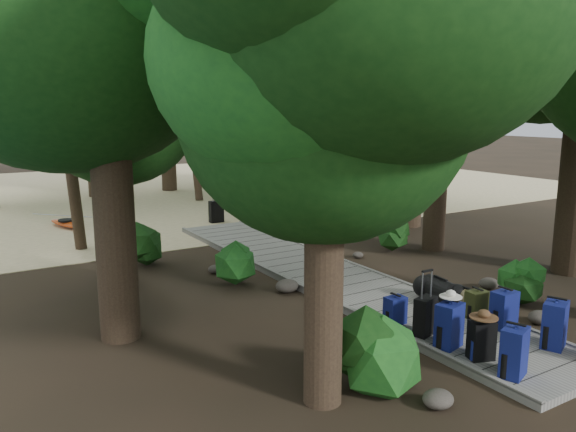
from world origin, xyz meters
TOP-DOWN VIEW (x-y plane):
  - ground at (0.00, 0.00)m, footprint 120.00×120.00m
  - sand_beach at (0.00, 16.00)m, footprint 40.00×22.00m
  - boardwalk at (0.00, 1.00)m, footprint 2.00×12.00m
  - backpack_left_a at (-0.66, -4.32)m, footprint 0.48×0.41m
  - backpack_left_b at (-0.60, -3.74)m, footprint 0.41×0.35m
  - backpack_left_c at (-0.68, -3.20)m, footprint 0.47×0.39m
  - backpack_left_d at (-0.73, -2.07)m, footprint 0.34×0.25m
  - backpack_right_b at (0.68, -4.04)m, footprint 0.52×0.45m
  - backpack_right_c at (0.67, -3.15)m, footprint 0.41×0.30m
  - backpack_right_d at (0.64, -2.62)m, footprint 0.38×0.29m
  - duffel_right_khaki at (0.80, -2.28)m, footprint 0.42×0.60m
  - duffel_right_black at (0.70, -1.72)m, footprint 0.55×0.77m
  - suitcase_on_boardwalk at (-0.65, -2.68)m, footprint 0.44×0.32m
  - lone_suitcase_on_sand at (0.49, 7.80)m, footprint 0.45×0.27m
  - hat_brown at (-0.61, -3.76)m, footprint 0.40×0.40m
  - hat_white at (-0.61, -3.14)m, footprint 0.34×0.34m
  - kayak at (-3.85, 9.43)m, footprint 1.85×3.59m
  - sun_lounger at (3.02, 9.48)m, footprint 0.94×2.08m
  - tree_right_c at (3.93, 1.56)m, footprint 4.76×4.76m
  - tree_right_d at (5.51, 4.19)m, footprint 6.45×6.45m
  - tree_right_e at (4.29, 7.31)m, footprint 4.58×4.58m
  - tree_right_f at (6.53, 9.27)m, footprint 5.96×5.96m
  - tree_left_a at (-3.11, -3.35)m, footprint 4.17×4.17m
  - tree_left_b at (-4.74, 0.05)m, footprint 5.04×5.04m
  - tree_left_c at (-3.88, 2.86)m, footprint 4.02×4.02m
  - tree_back_a at (-1.50, 15.53)m, footprint 5.52×5.52m
  - tree_back_b at (1.75, 15.67)m, footprint 5.32×5.32m
  - tree_back_c at (4.65, 16.00)m, footprint 5.54×5.54m
  - palm_right_a at (2.95, 5.47)m, footprint 4.22×4.22m
  - palm_right_b at (5.23, 10.65)m, footprint 4.48×4.48m
  - palm_right_c at (2.00, 12.46)m, footprint 4.25×4.25m
  - palm_left_a at (-4.26, 6.41)m, footprint 4.09×4.09m
  - rock_left_a at (-1.97, -4.23)m, footprint 0.41×0.37m
  - rock_left_b at (-2.37, -2.47)m, footprint 0.37×0.34m
  - rock_left_c at (-1.23, 0.58)m, footprint 0.48×0.43m
  - rock_left_d at (-1.91, 2.58)m, footprint 0.34×0.31m
  - rock_right_a at (1.61, -3.18)m, footprint 0.42×0.38m
  - rock_right_b at (2.43, -1.45)m, footprint 0.43×0.39m
  - rock_right_c at (1.66, 1.90)m, footprint 0.28×0.25m
  - rock_right_d at (3.04, 4.36)m, footprint 0.53×0.48m
  - shrub_left_a at (-2.27, -3.33)m, footprint 1.18×1.18m
  - shrub_left_b at (-1.82, 1.49)m, footprint 0.98×0.98m
  - shrub_left_c at (-3.10, 4.15)m, footprint 1.08×1.08m
  - shrub_right_a at (2.33, -2.31)m, footprint 0.93×0.93m
  - shrub_right_b at (2.77, 2.06)m, footprint 1.13×1.13m
  - shrub_right_c at (2.30, 5.92)m, footprint 0.90×0.90m

SIDE VIEW (x-z plane):
  - ground at x=0.00m, z-range 0.00..0.00m
  - sand_beach at x=0.00m, z-range 0.00..0.02m
  - boardwalk at x=0.00m, z-range 0.00..0.12m
  - rock_right_c at x=1.66m, z-range 0.00..0.16m
  - rock_left_d at x=-1.91m, z-range 0.00..0.19m
  - rock_left_b at x=-2.37m, z-range 0.00..0.20m
  - rock_left_a at x=-1.97m, z-range 0.00..0.22m
  - rock_right_a at x=1.61m, z-range 0.00..0.23m
  - rock_right_b at x=2.43m, z-range 0.00..0.24m
  - rock_left_c at x=-1.23m, z-range 0.00..0.26m
  - rock_right_d at x=3.04m, z-range 0.00..0.29m
  - kayak at x=-3.85m, z-range 0.02..0.37m
  - duffel_right_khaki at x=0.80m, z-range 0.12..0.50m
  - sun_lounger at x=3.02m, z-range 0.02..0.67m
  - duffel_right_black at x=0.70m, z-range 0.12..0.57m
  - lone_suitcase_on_sand at x=0.49m, z-range 0.02..0.72m
  - backpack_left_d at x=-0.73m, z-range 0.12..0.64m
  - backpack_right_d at x=0.64m, z-range 0.12..0.66m
  - shrub_right_c at x=2.30m, z-range 0.00..0.81m
  - shrub_right_a at x=2.33m, z-range 0.00..0.83m
  - suitcase_on_boardwalk at x=-0.65m, z-range 0.12..0.74m
  - backpack_left_b at x=-0.60m, z-range 0.12..0.75m
  - shrub_left_b at x=-1.82m, z-range 0.00..0.88m
  - backpack_right_c at x=0.67m, z-range 0.12..0.81m
  - shrub_left_c at x=-3.10m, z-range 0.00..0.97m
  - backpack_left_a at x=-0.66m, z-range 0.12..0.87m
  - backpack_left_c at x=-0.68m, z-range 0.12..0.88m
  - shrub_right_b at x=2.77m, z-range 0.00..1.02m
  - backpack_right_b at x=0.68m, z-range 0.12..0.90m
  - shrub_left_a at x=-2.27m, z-range 0.00..1.06m
  - hat_brown at x=-0.61m, z-range 0.75..0.87m
  - hat_white at x=-0.61m, z-range 0.88..0.99m
  - palm_left_a at x=-4.26m, z-range 0.00..6.51m
  - palm_right_c at x=2.00m, z-range 0.00..6.76m
  - tree_left_a at x=-3.11m, z-range 0.00..6.95m
  - tree_left_c at x=-3.88m, z-range 0.00..7.00m
  - palm_right_a at x=2.95m, z-range 0.00..7.19m
  - tree_right_c at x=3.93m, z-range 0.00..8.23m
  - tree_right_e at x=4.29m, z-range 0.00..8.24m
  - palm_right_b at x=5.23m, z-range 0.00..8.65m
  - tree_left_b at x=-4.74m, z-range 0.00..9.07m
  - tree_back_b at x=1.75m, z-range 0.00..9.50m
  - tree_back_a at x=-1.50m, z-range 0.00..9.56m
  - tree_back_c at x=4.65m, z-range 0.00..9.97m
  - tree_right_f at x=6.53m, z-range 0.00..10.64m
  - tree_right_d at x=5.51m, z-range 0.00..11.82m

